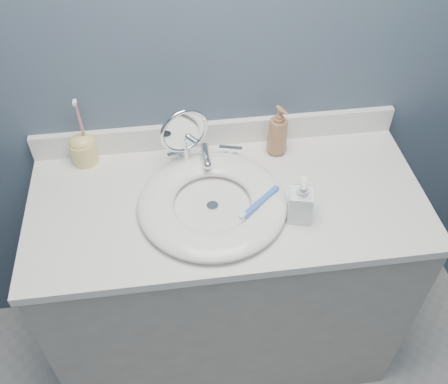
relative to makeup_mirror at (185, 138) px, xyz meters
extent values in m
cube|color=#435B65|center=(0.11, 0.12, 0.19)|extent=(2.20, 0.02, 2.40)
cube|color=#A8A39A|center=(0.11, -0.15, -0.58)|extent=(1.20, 0.55, 0.85)
cube|color=white|center=(0.11, -0.15, -0.14)|extent=(1.22, 0.57, 0.03)
cube|color=white|center=(0.11, 0.11, -0.08)|extent=(1.22, 0.02, 0.09)
cylinder|color=silver|center=(0.06, -0.18, -0.12)|extent=(0.04, 0.04, 0.01)
cube|color=silver|center=(0.06, 0.03, -0.12)|extent=(0.22, 0.05, 0.01)
cylinder|color=silver|center=(0.06, 0.03, -0.09)|extent=(0.03, 0.03, 0.06)
cylinder|color=silver|center=(0.06, -0.02, -0.07)|extent=(0.02, 0.09, 0.02)
sphere|color=silver|center=(0.06, -0.06, -0.07)|extent=(0.03, 0.03, 0.03)
cylinder|color=silver|center=(-0.02, 0.03, -0.11)|extent=(0.02, 0.02, 0.03)
cube|color=silver|center=(-0.02, 0.03, -0.08)|extent=(0.08, 0.03, 0.01)
cylinder|color=silver|center=(0.15, 0.03, -0.11)|extent=(0.02, 0.02, 0.03)
cube|color=silver|center=(0.15, 0.03, -0.08)|extent=(0.08, 0.03, 0.01)
cylinder|color=silver|center=(0.00, 0.00, -0.12)|extent=(0.09, 0.09, 0.01)
cylinder|color=silver|center=(0.00, 0.00, -0.06)|extent=(0.01, 0.01, 0.12)
torus|color=silver|center=(0.00, 0.00, 0.03)|extent=(0.15, 0.06, 0.16)
cylinder|color=white|center=(0.00, 0.00, 0.03)|extent=(0.13, 0.05, 0.13)
imported|color=#9C6A46|center=(0.30, 0.04, -0.04)|extent=(0.09, 0.09, 0.18)
imported|color=white|center=(0.31, -0.25, -0.05)|extent=(0.08, 0.09, 0.15)
cylinder|color=#E7CF73|center=(-0.33, 0.08, -0.09)|extent=(0.08, 0.08, 0.08)
ellipsoid|color=#E7CF73|center=(-0.33, 0.08, -0.05)|extent=(0.08, 0.07, 0.05)
cylinder|color=#CA737F|center=(-0.31, 0.08, 0.03)|extent=(0.01, 0.03, 0.16)
cube|color=white|center=(-0.31, 0.07, 0.11)|extent=(0.01, 0.02, 0.01)
cube|color=#3E6FDC|center=(0.20, -0.22, -0.08)|extent=(0.13, 0.11, 0.01)
cube|color=white|center=(0.14, -0.27, -0.08)|extent=(0.03, 0.02, 0.01)
camera|label=1|loc=(-0.04, -1.19, 0.99)|focal=40.00mm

